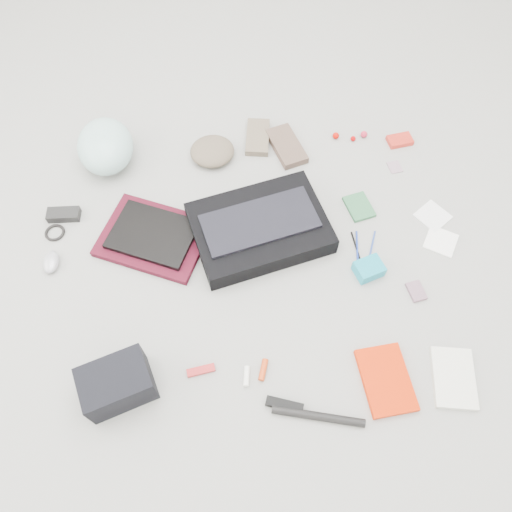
{
  "coord_description": "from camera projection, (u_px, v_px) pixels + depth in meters",
  "views": [
    {
      "loc": [
        -0.08,
        -0.9,
        1.63
      ],
      "look_at": [
        0.0,
        0.0,
        0.05
      ],
      "focal_mm": 35.0,
      "sensor_mm": 36.0,
      "label": 1
    }
  ],
  "objects": [
    {
      "name": "laptop_sleeve",
      "position": [
        154.0,
        237.0,
        1.9
      ],
      "size": [
        0.47,
        0.42,
        0.03
      ],
      "primitive_type": "cube",
      "rotation": [
        0.0,
        0.0,
        -0.42
      ],
      "color": "#440A19",
      "rests_on": "ground_plane"
    },
    {
      "name": "card_deck",
      "position": [
        416.0,
        291.0,
        1.8
      ],
      "size": [
        0.07,
        0.09,
        0.01
      ],
      "primitive_type": "cube",
      "rotation": [
        0.0,
        0.0,
        0.18
      ],
      "color": "slate",
      "rests_on": "ground_plane"
    },
    {
      "name": "laptop",
      "position": [
        153.0,
        234.0,
        1.88
      ],
      "size": [
        0.37,
        0.33,
        0.02
      ],
      "primitive_type": "cube",
      "rotation": [
        0.0,
        0.0,
        -0.42
      ],
      "color": "black",
      "rests_on": "laptop_sleeve"
    },
    {
      "name": "book_red",
      "position": [
        386.0,
        380.0,
        1.63
      ],
      "size": [
        0.17,
        0.24,
        0.02
      ],
      "primitive_type": "cube",
      "rotation": [
        0.0,
        0.0,
        0.09
      ],
      "color": "red",
      "rests_on": "ground_plane"
    },
    {
      "name": "mouse",
      "position": [
        51.0,
        262.0,
        1.84
      ],
      "size": [
        0.06,
        0.1,
        0.04
      ],
      "primitive_type": "ellipsoid",
      "rotation": [
        0.0,
        0.0,
        -0.03
      ],
      "color": "#9E9EA6",
      "rests_on": "ground_plane"
    },
    {
      "name": "power_brick",
      "position": [
        64.0,
        215.0,
        1.95
      ],
      "size": [
        0.13,
        0.06,
        0.03
      ],
      "primitive_type": "cube",
      "rotation": [
        0.0,
        0.0,
        -0.04
      ],
      "color": "black",
      "rests_on": "ground_plane"
    },
    {
      "name": "book_white",
      "position": [
        454.0,
        378.0,
        1.64
      ],
      "size": [
        0.17,
        0.22,
        0.02
      ],
      "primitive_type": "cube",
      "rotation": [
        0.0,
        0.0,
        -0.17
      ],
      "color": "silver",
      "rests_on": "ground_plane"
    },
    {
      "name": "beanie",
      "position": [
        212.0,
        151.0,
        2.09
      ],
      "size": [
        0.19,
        0.19,
        0.07
      ],
      "primitive_type": "ellipsoid",
      "rotation": [
        0.0,
        0.0,
        0.05
      ],
      "color": "brown",
      "rests_on": "ground_plane"
    },
    {
      "name": "notepad",
      "position": [
        359.0,
        207.0,
        1.98
      ],
      "size": [
        0.12,
        0.14,
        0.01
      ],
      "primitive_type": "cube",
      "rotation": [
        0.0,
        0.0,
        0.24
      ],
      "color": "#295E39",
      "rests_on": "ground_plane"
    },
    {
      "name": "mitten_right",
      "position": [
        287.0,
        146.0,
        2.13
      ],
      "size": [
        0.17,
        0.24,
        0.03
      ],
      "primitive_type": "cube",
      "rotation": [
        0.0,
        0.0,
        0.3
      ],
      "color": "brown",
      "rests_on": "ground_plane"
    },
    {
      "name": "multitool",
      "position": [
        201.0,
        370.0,
        1.65
      ],
      "size": [
        0.1,
        0.04,
        0.01
      ],
      "primitive_type": "cube",
      "rotation": [
        0.0,
        0.0,
        0.15
      ],
      "color": "#A31C1D",
      "rests_on": "ground_plane"
    },
    {
      "name": "stamp_sheet",
      "position": [
        395.0,
        167.0,
        2.09
      ],
      "size": [
        0.06,
        0.07,
        0.0
      ],
      "primitive_type": "cube",
      "rotation": [
        0.0,
        0.0,
        0.16
      ],
      "color": "gray",
      "rests_on": "ground_plane"
    },
    {
      "name": "u_lock",
      "position": [
        284.0,
        405.0,
        1.59
      ],
      "size": [
        0.12,
        0.07,
        0.02
      ],
      "primitive_type": "cube",
      "rotation": [
        0.0,
        0.0,
        -0.32
      ],
      "color": "black",
      "rests_on": "ground_plane"
    },
    {
      "name": "napkin_top",
      "position": [
        433.0,
        216.0,
        1.96
      ],
      "size": [
        0.16,
        0.16,
        0.01
      ],
      "primitive_type": "cube",
      "rotation": [
        0.0,
        0.0,
        0.62
      ],
      "color": "white",
      "rests_on": "ground_plane"
    },
    {
      "name": "camera_bag",
      "position": [
        117.0,
        384.0,
        1.57
      ],
      "size": [
        0.25,
        0.21,
        0.14
      ],
      "primitive_type": "cube",
      "rotation": [
        0.0,
        0.0,
        0.32
      ],
      "color": "black",
      "rests_on": "ground_plane"
    },
    {
      "name": "pen_blue",
      "position": [
        357.0,
        246.0,
        1.9
      ],
      "size": [
        0.03,
        0.13,
        0.01
      ],
      "primitive_type": "cylinder",
      "rotation": [
        1.57,
        0.0,
        -0.16
      ],
      "color": "navy",
      "rests_on": "ground_plane"
    },
    {
      "name": "altoids_tin",
      "position": [
        400.0,
        140.0,
        2.15
      ],
      "size": [
        0.11,
        0.08,
        0.02
      ],
      "primitive_type": "cube",
      "rotation": [
        0.0,
        0.0,
        0.15
      ],
      "color": "red",
      "rests_on": "ground_plane"
    },
    {
      "name": "pen_navy",
      "position": [
        372.0,
        245.0,
        1.9
      ],
      "size": [
        0.05,
        0.12,
        0.01
      ],
      "primitive_type": "cylinder",
      "rotation": [
        1.57,
        0.0,
        -0.38
      ],
      "color": "navy",
      "rests_on": "ground_plane"
    },
    {
      "name": "lollipop_a",
      "position": [
        336.0,
        136.0,
        2.16
      ],
      "size": [
        0.04,
        0.04,
        0.03
      ],
      "primitive_type": "sphere",
      "rotation": [
        0.0,
        0.0,
        0.38
      ],
      "color": "#BB0800",
      "rests_on": "ground_plane"
    },
    {
      "name": "lollipop_b",
      "position": [
        353.0,
        139.0,
        2.16
      ],
      "size": [
        0.03,
        0.03,
        0.02
      ],
      "primitive_type": "sphere",
      "rotation": [
        0.0,
        0.0,
        0.19
      ],
      "color": "#A00002",
      "rests_on": "ground_plane"
    },
    {
      "name": "messenger_bag",
      "position": [
        260.0,
        228.0,
        1.89
      ],
      "size": [
        0.56,
        0.46,
        0.08
      ],
      "primitive_type": "cube",
      "rotation": [
        0.0,
        0.0,
        0.24
      ],
      "color": "black",
      "rests_on": "ground_plane"
    },
    {
      "name": "mitten_left",
      "position": [
        258.0,
        137.0,
        2.16
      ],
      "size": [
        0.12,
        0.21,
        0.03
      ],
      "primitive_type": "cube",
      "rotation": [
        0.0,
        0.0,
        -0.14
      ],
      "color": "brown",
      "rests_on": "ground_plane"
    },
    {
      "name": "toiletry_tube_orange",
      "position": [
        263.0,
        370.0,
        1.65
      ],
      "size": [
        0.04,
        0.08,
        0.02
      ],
      "primitive_type": "cylinder",
      "rotation": [
        1.57,
        0.0,
        -0.31
      ],
      "color": "#BF3A11",
      "rests_on": "ground_plane"
    },
    {
      "name": "pen_black",
      "position": [
        356.0,
        245.0,
        1.9
      ],
      "size": [
        0.02,
        0.12,
        0.01
      ],
      "primitive_type": "cylinder",
      "rotation": [
        1.57,
        0.0,
        0.08
      ],
      "color": "black",
      "rests_on": "ground_plane"
    },
    {
      "name": "bag_flap",
      "position": [
        260.0,
        221.0,
        1.85
      ],
      "size": [
        0.46,
        0.29,
        0.01
      ],
      "primitive_type": "cube",
      "rotation": [
        0.0,
        0.0,
        0.24
      ],
      "color": "black",
      "rests_on": "messenger_bag"
    },
    {
      "name": "lollipop_c",
      "position": [
        364.0,
        134.0,
        2.16
      ],
      "size": [
        0.04,
        0.04,
        0.03
      ],
      "primitive_type": "sphere",
      "rotation": [
        0.0,
        0.0,
        -0.32
      ],
      "color": "#B31D35",
      "rests_on": "ground_plane"
    },
    {
      "name": "napkin_bottom",
      "position": [
        441.0,
        241.0,
        1.91
      ],
      "size": [
        0.15,
        0.15,
        0.01
      ],
      "primitive_type": "cube",
      "rotation": [
        0.0,
        0.0,
        1.02
      ],
      "color": "white",
      "rests_on": "ground_plane"
    },
    {
      "name": "cable_coil",
      "position": [
        55.0,
        233.0,
        1.92
      ],
      "size": [
        0.08,
        0.08,
        0.01
      ],
      "primitive_type": "torus",
      "rotation": [
        0.0,
        0.0,
        0.01
      ],
      "color": "black",
      "rests_on": "ground_plane"
    },
    {
      "name": "bike_helmet",
      "position": [
        105.0,
        146.0,
        2.04
      ],
      "size": [
        0.25,
        0.3,
        0.17
      ],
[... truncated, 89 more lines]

